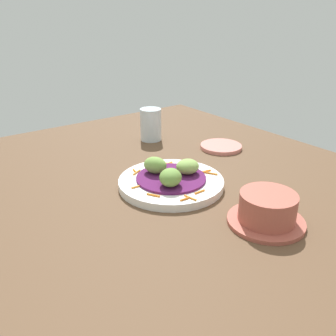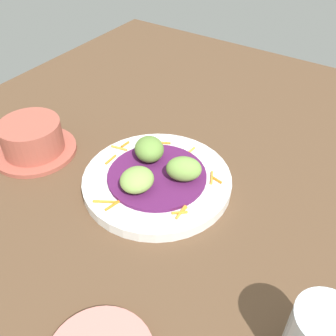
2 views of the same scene
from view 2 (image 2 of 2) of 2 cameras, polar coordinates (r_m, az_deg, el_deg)
table_surface at (r=65.64cm, az=4.36°, el=-2.59°), size 110.00×110.00×2.00cm
main_plate at (r=63.53cm, az=-1.61°, el=-1.90°), size 24.10×24.10×1.78cm
cabbage_bed at (r=62.75cm, az=-1.63°, el=-1.11°), size 15.97×15.97×0.56cm
carrot_garnish at (r=62.73cm, az=-1.93°, el=-1.23°), size 20.26×20.76×0.40cm
guac_scoop_left at (r=59.19cm, az=-4.55°, el=-1.73°), size 6.17×5.79×3.40cm
guac_scoop_center at (r=60.63cm, az=2.32°, el=-0.12°), size 6.23×6.83×3.85cm
guac_scoop_right at (r=64.60cm, az=-2.76°, el=2.77°), size 7.30×7.28×3.81cm
terracotta_bowl at (r=73.13cm, az=-19.20°, el=3.95°), size 14.69×14.69×6.23cm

